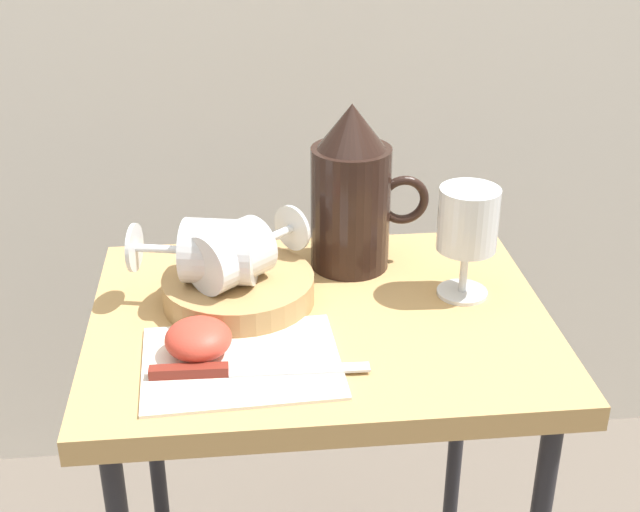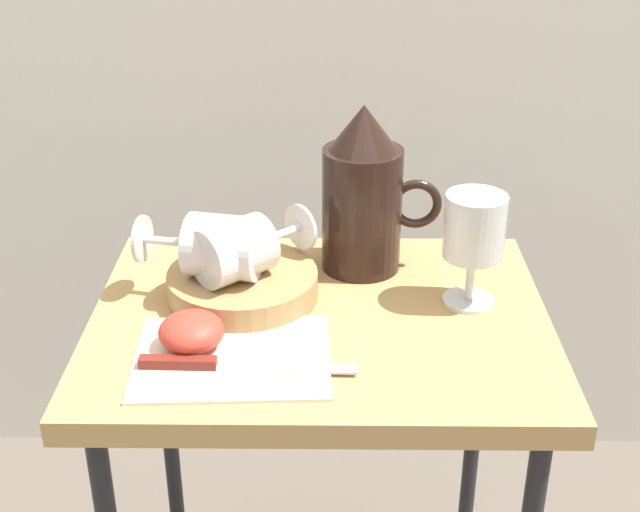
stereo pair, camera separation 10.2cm
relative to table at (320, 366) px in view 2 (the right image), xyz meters
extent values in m
cube|color=tan|center=(0.00, 0.00, 0.06)|extent=(0.56, 0.43, 0.03)
cylinder|color=black|center=(-0.24, 0.18, -0.29)|extent=(0.02, 0.02, 0.66)
cylinder|color=black|center=(0.24, 0.18, -0.29)|extent=(0.02, 0.02, 0.66)
cube|color=silver|center=(-0.10, -0.10, 0.08)|extent=(0.22, 0.18, 0.00)
cylinder|color=#AD8451|center=(-0.10, 0.04, 0.09)|extent=(0.19, 0.19, 0.03)
cylinder|color=black|center=(0.05, 0.13, 0.16)|extent=(0.10, 0.10, 0.17)
cylinder|color=#B23819|center=(0.05, 0.13, 0.13)|extent=(0.10, 0.10, 0.09)
cone|color=black|center=(0.05, 0.13, 0.27)|extent=(0.09, 0.09, 0.06)
torus|color=black|center=(0.12, 0.13, 0.17)|extent=(0.07, 0.01, 0.07)
cylinder|color=silver|center=(0.18, 0.03, 0.08)|extent=(0.06, 0.06, 0.00)
cylinder|color=silver|center=(0.18, 0.03, 0.11)|extent=(0.01, 0.01, 0.06)
cylinder|color=silver|center=(0.18, 0.03, 0.18)|extent=(0.07, 0.07, 0.08)
cylinder|color=#B23819|center=(0.18, 0.03, 0.16)|extent=(0.07, 0.07, 0.04)
cylinder|color=silver|center=(-0.10, 0.03, 0.15)|extent=(0.11, 0.11, 0.07)
cylinder|color=silver|center=(-0.05, 0.08, 0.15)|extent=(0.05, 0.05, 0.01)
cylinder|color=silver|center=(-0.03, 0.10, 0.15)|extent=(0.04, 0.05, 0.06)
cylinder|color=silver|center=(-0.12, 0.03, 0.15)|extent=(0.10, 0.10, 0.08)
cylinder|color=silver|center=(-0.19, 0.05, 0.15)|extent=(0.06, 0.02, 0.01)
cylinder|color=silver|center=(-0.22, 0.06, 0.15)|extent=(0.02, 0.06, 0.06)
ellipsoid|color=#CC3D2D|center=(-0.14, -0.08, 0.10)|extent=(0.07, 0.07, 0.04)
cube|color=silver|center=(-0.03, -0.12, 0.08)|extent=(0.15, 0.02, 0.00)
cube|color=maroon|center=(-0.15, -0.12, 0.09)|extent=(0.09, 0.02, 0.01)
camera|label=1|loc=(-0.09, -0.90, 0.61)|focal=48.59mm
camera|label=2|loc=(0.01, -0.91, 0.61)|focal=48.59mm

